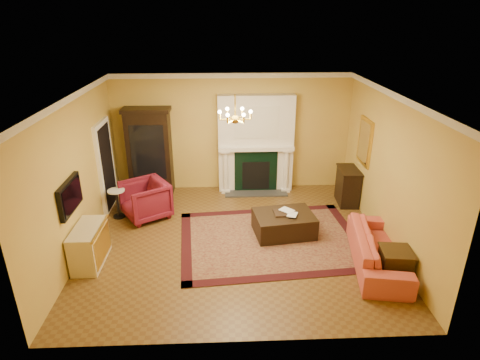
{
  "coord_description": "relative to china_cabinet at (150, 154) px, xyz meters",
  "views": [
    {
      "loc": [
        -0.22,
        -7.13,
        4.36
      ],
      "look_at": [
        0.1,
        0.3,
        1.22
      ],
      "focal_mm": 30.0,
      "sensor_mm": 36.0,
      "label": 1
    }
  ],
  "objects": [
    {
      "name": "crown_molding",
      "position": [
        2.07,
        -1.53,
        1.88
      ],
      "size": [
        6.0,
        5.5,
        0.12
      ],
      "color": "silver",
      "rests_on": "ceiling"
    },
    {
      "name": "ottoman_tray",
      "position": [
        3.11,
        -2.23,
        -0.58
      ],
      "size": [
        0.47,
        0.38,
        0.03
      ],
      "primitive_type": "cube",
      "rotation": [
        0.0,
        0.0,
        0.06
      ],
      "color": "black",
      "rests_on": "leather_ottoman"
    },
    {
      "name": "doorway",
      "position": [
        -0.88,
        -0.79,
        -0.02
      ],
      "size": [
        0.08,
        1.05,
        2.1
      ],
      "color": "white",
      "rests_on": "wall_left"
    },
    {
      "name": "commode",
      "position": [
        -0.66,
        -3.15,
        -0.69
      ],
      "size": [
        0.48,
        1.0,
        0.74
      ],
      "primitive_type": "cube",
      "rotation": [
        0.0,
        0.0,
        -0.01
      ],
      "color": "beige",
      "rests_on": "floor"
    },
    {
      "name": "wingback_armchair",
      "position": [
        0.07,
        -1.37,
        -0.59
      ],
      "size": [
        1.22,
        1.24,
        0.95
      ],
      "primitive_type": "imported",
      "rotation": [
        0.0,
        0.0,
        -1.01
      ],
      "color": "maroon",
      "rests_on": "floor"
    },
    {
      "name": "ceiling",
      "position": [
        2.07,
        -2.49,
        1.95
      ],
      "size": [
        6.0,
        5.5,
        0.02
      ],
      "primitive_type": "cube",
      "color": "silver",
      "rests_on": "wall_back"
    },
    {
      "name": "topiary_right",
      "position": [
        3.32,
        0.04,
        0.39
      ],
      "size": [
        0.15,
        0.15,
        0.4
      ],
      "color": "tan",
      "rests_on": "fireplace"
    },
    {
      "name": "end_table",
      "position": [
        4.79,
        -3.9,
        -0.78
      ],
      "size": [
        0.54,
        0.54,
        0.56
      ],
      "primitive_type": "cube",
      "rotation": [
        0.0,
        0.0,
        -0.12
      ],
      "color": "#32200D",
      "rests_on": "floor"
    },
    {
      "name": "coral_sofa",
      "position": [
        4.67,
        -3.43,
        -0.64
      ],
      "size": [
        0.99,
        2.25,
        0.85
      ],
      "primitive_type": "imported",
      "rotation": [
        0.0,
        0.0,
        1.4
      ],
      "color": "#B9443A",
      "rests_on": "floor"
    },
    {
      "name": "book_b",
      "position": [
        3.16,
        -2.33,
        -0.44
      ],
      "size": [
        0.18,
        0.09,
        0.26
      ],
      "primitive_type": "imported",
      "rotation": [
        0.0,
        0.0,
        -0.39
      ],
      "color": "gray",
      "rests_on": "ottoman_tray"
    },
    {
      "name": "wall_back",
      "position": [
        2.07,
        0.27,
        0.44
      ],
      "size": [
        6.0,
        0.02,
        3.0
      ],
      "primitive_type": "cube",
      "color": "gold",
      "rests_on": "floor"
    },
    {
      "name": "wall_front",
      "position": [
        2.07,
        -5.25,
        0.44
      ],
      "size": [
        6.0,
        0.02,
        3.0
      ],
      "primitive_type": "cube",
      "color": "gold",
      "rests_on": "floor"
    },
    {
      "name": "book_a",
      "position": [
        3.08,
        -2.25,
        -0.42
      ],
      "size": [
        0.17,
        0.17,
        0.28
      ],
      "primitive_type": "imported",
      "rotation": [
        0.0,
        0.0,
        0.77
      ],
      "color": "gray",
      "rests_on": "ottoman_tray"
    },
    {
      "name": "wall_left",
      "position": [
        -0.94,
        -2.49,
        0.44
      ],
      "size": [
        0.02,
        5.5,
        3.0
      ],
      "primitive_type": "cube",
      "color": "gold",
      "rests_on": "floor"
    },
    {
      "name": "oriental_rug",
      "position": [
        2.8,
        -2.49,
        -1.05
      ],
      "size": [
        3.9,
        3.06,
        0.01
      ],
      "primitive_type": "cube",
      "rotation": [
        0.0,
        0.0,
        0.09
      ],
      "color": "#400D12",
      "rests_on": "floor"
    },
    {
      "name": "fireplace",
      "position": [
        2.67,
        0.08,
        0.13
      ],
      "size": [
        1.9,
        0.7,
        2.5
      ],
      "color": "white",
      "rests_on": "wall_back"
    },
    {
      "name": "gilt_mirror",
      "position": [
        5.04,
        -1.09,
        0.59
      ],
      "size": [
        0.06,
        0.76,
        1.05
      ],
      "color": "gold",
      "rests_on": "wall_right"
    },
    {
      "name": "wall_right",
      "position": [
        5.08,
        -2.49,
        0.44
      ],
      "size": [
        0.02,
        5.5,
        3.0
      ],
      "primitive_type": "cube",
      "color": "gold",
      "rests_on": "floor"
    },
    {
      "name": "chandelier",
      "position": [
        2.07,
        -2.49,
        1.55
      ],
      "size": [
        0.63,
        0.55,
        0.53
      ],
      "color": "gold",
      "rests_on": "ceiling"
    },
    {
      "name": "console_table",
      "position": [
        4.85,
        -0.84,
        -0.63
      ],
      "size": [
        0.48,
        0.79,
        0.86
      ],
      "primitive_type": "cube",
      "rotation": [
        0.0,
        0.0,
        -0.06
      ],
      "color": "black",
      "rests_on": "floor"
    },
    {
      "name": "leather_ottoman",
      "position": [
        3.1,
        -2.26,
        -0.82
      ],
      "size": [
        1.32,
        1.04,
        0.45
      ],
      "primitive_type": "cube",
      "rotation": [
        0.0,
        0.0,
        0.14
      ],
      "color": "black",
      "rests_on": "oriental_rug"
    },
    {
      "name": "pedestal_table",
      "position": [
        -0.57,
        -1.36,
        -0.67
      ],
      "size": [
        0.38,
        0.38,
        0.68
      ],
      "color": "black",
      "rests_on": "floor"
    },
    {
      "name": "china_cabinet",
      "position": [
        0.0,
        0.0,
        0.0
      ],
      "size": [
        1.07,
        0.51,
        2.12
      ],
      "primitive_type": "cube",
      "rotation": [
        0.0,
        0.0,
        -0.02
      ],
      "color": "black",
      "rests_on": "floor"
    },
    {
      "name": "floor",
      "position": [
        2.07,
        -2.49,
        -1.07
      ],
      "size": [
        6.0,
        5.5,
        0.02
      ],
      "primitive_type": "cube",
      "color": "brown",
      "rests_on": "ground"
    },
    {
      "name": "topiary_left",
      "position": [
        2.14,
        0.04,
        0.43
      ],
      "size": [
        0.18,
        0.18,
        0.48
      ],
      "color": "tan",
      "rests_on": "fireplace"
    },
    {
      "name": "tv_panel",
      "position": [
        -0.87,
        -3.09,
        0.29
      ],
      "size": [
        0.09,
        0.95,
        0.58
      ],
      "color": "black",
      "rests_on": "wall_left"
    }
  ]
}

